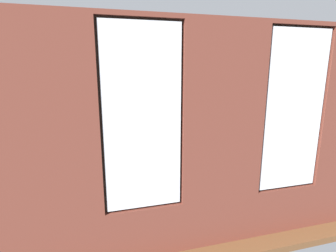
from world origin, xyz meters
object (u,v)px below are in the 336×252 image
at_px(potted_plant_corner_near_left, 228,119).
at_px(media_console, 30,176).
at_px(table_plant_small, 163,151).
at_px(potted_plant_beside_window_right, 30,209).
at_px(tv_flatscreen, 27,145).
at_px(couch_by_window, 197,199).
at_px(coffee_table, 157,157).
at_px(remote_silver, 173,151).
at_px(potted_plant_between_couches, 268,169).
at_px(cup_ceramic, 139,156).
at_px(remote_black, 148,153).
at_px(candle_jar, 157,152).
at_px(papasan_chair, 138,133).
at_px(couch_left, 256,146).

bearing_deg(potted_plant_corner_near_left, media_console, 22.42).
relative_size(table_plant_small, potted_plant_beside_window_right, 0.28).
distance_m(table_plant_small, tv_flatscreen, 2.82).
bearing_deg(couch_by_window, coffee_table, -84.61).
relative_size(couch_by_window, remote_silver, 10.68).
bearing_deg(media_console, potted_plant_between_couches, 156.24).
distance_m(cup_ceramic, remote_silver, 0.92).
height_order(remote_black, media_console, media_console).
distance_m(couch_by_window, candle_jar, 2.01).
bearing_deg(couch_by_window, remote_silver, -96.09).
relative_size(remote_silver, potted_plant_beside_window_right, 0.20).
relative_size(candle_jar, potted_plant_corner_near_left, 0.08).
height_order(couch_by_window, papasan_chair, couch_by_window).
height_order(papasan_chair, potted_plant_between_couches, potted_plant_between_couches).
xyz_separation_m(coffee_table, table_plant_small, (-0.11, 0.13, 0.18)).
relative_size(couch_by_window, tv_flatscreen, 1.75).
bearing_deg(cup_ceramic, couch_left, -172.05).
height_order(remote_silver, media_console, media_console).
relative_size(couch_by_window, potted_plant_corner_near_left, 1.27).
relative_size(couch_left, remote_black, 12.41).
distance_m(coffee_table, potted_plant_corner_near_left, 3.79).
distance_m(cup_ceramic, potted_plant_between_couches, 2.71).
relative_size(couch_by_window, potted_plant_beside_window_right, 2.16).
height_order(couch_by_window, remote_black, couch_by_window).
height_order(couch_by_window, media_console, couch_by_window).
bearing_deg(candle_jar, potted_plant_beside_window_right, 43.00).
xyz_separation_m(remote_silver, potted_plant_between_couches, (-1.13, 2.10, 0.21)).
bearing_deg(potted_plant_beside_window_right, table_plant_small, -140.26).
xyz_separation_m(tv_flatscreen, potted_plant_beside_window_right, (-0.44, 2.02, -0.33)).
distance_m(remote_silver, media_console, 3.12).
relative_size(table_plant_small, remote_silver, 1.39).
bearing_deg(potted_plant_between_couches, table_plant_small, -51.61).
distance_m(media_console, papasan_chair, 3.47).
height_order(couch_by_window, potted_plant_corner_near_left, potted_plant_corner_near_left).
bearing_deg(papasan_chair, coffee_table, 92.45).
bearing_deg(table_plant_small, couch_by_window, 92.28).
relative_size(cup_ceramic, remote_black, 0.53).
xyz_separation_m(coffee_table, papasan_chair, (0.10, -2.22, 0.04)).
xyz_separation_m(couch_by_window, candle_jar, (0.19, -1.99, 0.17)).
bearing_deg(candle_jar, couch_by_window, 95.39).
bearing_deg(couch_left, candle_jar, -88.13).
height_order(papasan_chair, potted_plant_beside_window_right, potted_plant_beside_window_right).
xyz_separation_m(table_plant_small, potted_plant_corner_near_left, (-2.90, -2.41, 0.13)).
distance_m(tv_flatscreen, potted_plant_beside_window_right, 2.09).
relative_size(remote_silver, potted_plant_between_couches, 0.12).
xyz_separation_m(remote_black, potted_plant_beside_window_right, (2.06, 2.20, 0.12)).
bearing_deg(couch_left, media_console, -90.52).
bearing_deg(potted_plant_between_couches, remote_silver, -61.66).
distance_m(candle_jar, potted_plant_corner_near_left, 3.78).
bearing_deg(table_plant_small, couch_left, -170.43).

